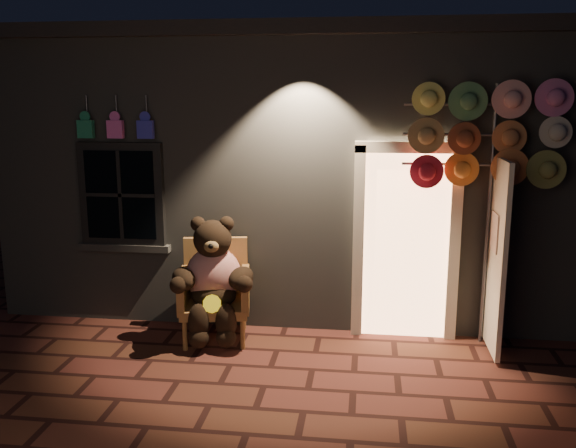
# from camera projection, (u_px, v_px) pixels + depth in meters

# --- Properties ---
(ground) EXTENTS (60.00, 60.00, 0.00)m
(ground) POSITION_uv_depth(u_px,v_px,m) (264.00, 386.00, 5.70)
(ground) COLOR #542620
(ground) RESTS_ON ground
(shop_building) EXTENTS (7.30, 5.95, 3.51)m
(shop_building) POSITION_uv_depth(u_px,v_px,m) (307.00, 159.00, 9.21)
(shop_building) COLOR slate
(shop_building) RESTS_ON ground
(wicker_armchair) EXTENTS (0.86, 0.80, 1.10)m
(wicker_armchair) POSITION_uv_depth(u_px,v_px,m) (215.00, 290.00, 6.79)
(wicker_armchair) COLOR #945C39
(wicker_armchair) RESTS_ON ground
(teddy_bear) EXTENTS (0.96, 0.82, 1.34)m
(teddy_bear) POSITION_uv_depth(u_px,v_px,m) (213.00, 279.00, 6.62)
(teddy_bear) COLOR #AF1712
(teddy_bear) RESTS_ON ground
(hat_rack) EXTENTS (1.65, 0.22, 2.81)m
(hat_rack) POSITION_uv_depth(u_px,v_px,m) (488.00, 138.00, 6.21)
(hat_rack) COLOR #59595E
(hat_rack) RESTS_ON ground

